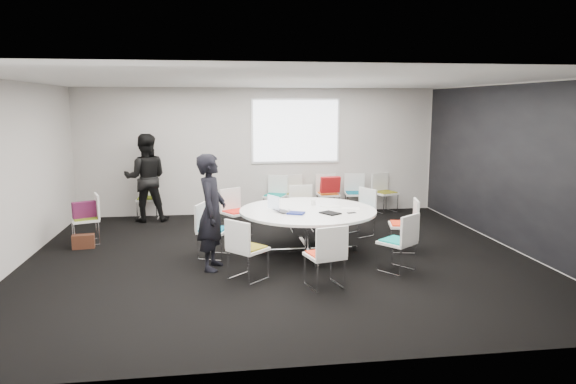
{
  "coord_description": "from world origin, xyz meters",
  "views": [
    {
      "loc": [
        -0.95,
        -7.93,
        2.45
      ],
      "look_at": [
        0.2,
        0.4,
        1.0
      ],
      "focal_mm": 32.0,
      "sensor_mm": 36.0,
      "label": 1
    }
  ],
  "objects": [
    {
      "name": "room_shell",
      "position": [
        0.09,
        0.0,
        1.4
      ],
      "size": [
        8.08,
        7.08,
        2.88
      ],
      "color": "black",
      "rests_on": "ground"
    },
    {
      "name": "conference_table",
      "position": [
        0.51,
        0.23,
        0.54
      ],
      "size": [
        2.25,
        2.25,
        0.73
      ],
      "color": "silver",
      "rests_on": "ground"
    },
    {
      "name": "projection_screen",
      "position": [
        0.8,
        3.46,
        1.85
      ],
      "size": [
        1.9,
        0.03,
        1.35
      ],
      "primitive_type": "cube",
      "color": "white",
      "rests_on": "room_shell"
    },
    {
      "name": "chair_ring_a",
      "position": [
        2.12,
        0.1,
        0.28
      ],
      "size": [
        0.54,
        0.55,
        0.88
      ],
      "rotation": [
        0.0,
        0.0,
        1.33
      ],
      "color": "silver",
      "rests_on": "ground"
    },
    {
      "name": "chair_ring_b",
      "position": [
        1.67,
        1.19,
        0.28
      ],
      "size": [
        0.61,
        0.61,
        0.88
      ],
      "rotation": [
        0.0,
        0.0,
        2.04
      ],
      "color": "silver",
      "rests_on": "ground"
    },
    {
      "name": "chair_ring_c",
      "position": [
        0.65,
        1.66,
        0.28
      ],
      "size": [
        0.46,
        0.45,
        0.88
      ],
      "rotation": [
        0.0,
        0.0,
        3.14
      ],
      "color": "silver",
      "rests_on": "ground"
    },
    {
      "name": "chair_ring_d",
      "position": [
        -0.63,
        1.49,
        0.28
      ],
      "size": [
        0.63,
        0.63,
        0.88
      ],
      "rotation": [
        0.0,
        0.0,
        3.71
      ],
      "color": "silver",
      "rests_on": "ground"
    },
    {
      "name": "chair_ring_e",
      "position": [
        -1.05,
        0.16,
        0.28
      ],
      "size": [
        0.59,
        0.59,
        0.88
      ],
      "rotation": [
        0.0,
        0.0,
        4.34
      ],
      "color": "silver",
      "rests_on": "ground"
    },
    {
      "name": "chair_ring_f",
      "position": [
        -0.57,
        -0.99,
        0.28
      ],
      "size": [
        0.64,
        0.64,
        0.88
      ],
      "rotation": [
        0.0,
        0.0,
        5.47
      ],
      "color": "silver",
      "rests_on": "ground"
    },
    {
      "name": "chair_ring_g",
      "position": [
        0.45,
        -1.45,
        0.28
      ],
      "size": [
        0.56,
        0.55,
        0.88
      ],
      "rotation": [
        0.0,
        0.0,
        6.54
      ],
      "color": "silver",
      "rests_on": "ground"
    },
    {
      "name": "chair_ring_h",
      "position": [
        1.64,
        -0.93,
        0.28
      ],
      "size": [
        0.64,
        0.64,
        0.88
      ],
      "rotation": [
        0.0,
        0.0,
        6.94
      ],
      "color": "silver",
      "rests_on": "ground"
    },
    {
      "name": "chair_back_a",
      "position": [
        0.3,
        3.14,
        0.28
      ],
      "size": [
        0.61,
        0.6,
        0.88
      ],
      "rotation": [
        0.0,
        0.0,
        2.71
      ],
      "color": "silver",
      "rests_on": "ground"
    },
    {
      "name": "chair_back_b",
      "position": [
        0.8,
        3.16,
        0.28
      ],
      "size": [
        0.59,
        0.59,
        0.88
      ],
      "rotation": [
        0.0,
        0.0,
        3.52
      ],
      "color": "silver",
      "rests_on": "ground"
    },
    {
      "name": "chair_back_c",
      "position": [
        1.49,
        3.17,
        0.28
      ],
      "size": [
        0.48,
        0.47,
        0.88
      ],
      "rotation": [
        0.0,
        0.0,
        3.2
      ],
      "color": "silver",
      "rests_on": "ground"
    },
    {
      "name": "chair_back_d",
      "position": [
        2.12,
        3.17,
        0.28
      ],
      "size": [
        0.51,
        0.5,
        0.88
      ],
      "rotation": [
        0.0,
        0.0,
        3.02
      ],
      "color": "silver",
      "rests_on": "ground"
    },
    {
      "name": "chair_back_e",
      "position": [
        2.81,
        3.16,
        0.28
      ],
      "size": [
        0.59,
        0.58,
        0.88
      ],
      "rotation": [
        0.0,
        0.0,
        3.5
      ],
      "color": "silver",
      "rests_on": "ground"
    },
    {
      "name": "chair_spare_left",
      "position": [
        -3.27,
        1.28,
        0.28
      ],
      "size": [
        0.58,
        0.58,
        0.88
      ],
      "rotation": [
        0.0,
        0.0,
        1.91
      ],
      "color": "silver",
      "rests_on": "ground"
    },
    {
      "name": "chair_person_back",
      "position": [
        -2.45,
        3.16,
        0.28
      ],
      "size": [
        0.47,
        0.45,
        0.88
      ],
      "rotation": [
        0.0,
        0.0,
        3.13
      ],
      "color": "silver",
      "rests_on": "ground"
    },
    {
      "name": "person_main",
      "position": [
        -1.05,
        -0.42,
        0.87
      ],
      "size": [
        0.53,
        0.7,
        1.73
      ],
      "primitive_type": "imported",
      "rotation": [
        0.0,
        0.0,
        1.37
      ],
      "color": "black",
      "rests_on": "ground"
    },
    {
      "name": "person_back",
      "position": [
        -2.45,
        3.0,
        0.92
      ],
      "size": [
        0.94,
        0.76,
        1.84
      ],
      "primitive_type": "imported",
      "rotation": [
        0.0,
        0.0,
        3.21
      ],
      "color": "black",
      "rests_on": "ground"
    },
    {
      "name": "laptop",
      "position": [
        0.09,
        0.11,
        0.74
      ],
      "size": [
        0.35,
        0.41,
        0.03
      ],
      "primitive_type": "imported",
      "rotation": [
        0.0,
        0.0,
        1.99
      ],
      "color": "#333338",
      "rests_on": "conference_table"
    },
    {
      "name": "laptop_lid",
      "position": [
        -0.06,
        0.24,
        0.86
      ],
      "size": [
        0.17,
        0.27,
        0.22
      ],
      "primitive_type": "cube",
      "rotation": [
        0.0,
        0.0,
        2.1
      ],
      "color": "silver",
      "rests_on": "conference_table"
    },
    {
      "name": "notebook_black",
      "position": [
        0.8,
        -0.15,
        0.74
      ],
      "size": [
        0.35,
        0.37,
        0.02
      ],
      "primitive_type": "cube",
      "rotation": [
        0.0,
        0.0,
        0.57
      ],
      "color": "black",
      "rests_on": "conference_table"
    },
    {
      "name": "tablet_folio",
      "position": [
        0.26,
        -0.09,
        0.74
      ],
      "size": [
        0.32,
        0.29,
        0.03
      ],
      "primitive_type": "cube",
      "rotation": [
        0.0,
        0.0,
        -0.41
      ],
      "color": "navy",
      "rests_on": "conference_table"
    },
    {
      "name": "papers_right",
      "position": [
        0.94,
        0.42,
        0.73
      ],
      "size": [
        0.36,
        0.31,
        0.0
      ],
      "primitive_type": "cube",
      "rotation": [
        0.0,
        0.0,
        0.38
      ],
      "color": "silver",
      "rests_on": "conference_table"
    },
    {
      "name": "papers_front",
      "position": [
        1.23,
        0.21,
        0.73
      ],
      "size": [
        0.34,
        0.27,
        0.0
      ],
      "primitive_type": "cube",
      "rotation": [
        0.0,
        0.0,
        -0.21
      ],
      "color": "white",
      "rests_on": "conference_table"
    },
    {
      "name": "cup",
      "position": [
        0.66,
        0.57,
        0.78
      ],
      "size": [
        0.08,
        0.08,
        0.09
      ],
      "primitive_type": "cylinder",
      "color": "white",
      "rests_on": "conference_table"
    },
    {
      "name": "phone",
      "position": [
        1.15,
        -0.15,
        0.73
      ],
      "size": [
        0.15,
        0.1,
        0.01
      ],
      "primitive_type": "cube",
      "rotation": [
        0.0,
        0.0,
        0.24
      ],
      "color": "black",
      "rests_on": "conference_table"
    },
    {
      "name": "maroon_bag",
      "position": [
        -3.28,
        1.28,
        0.62
      ],
      "size": [
        0.42,
        0.31,
        0.28
      ],
      "primitive_type": "cube",
      "rotation": [
        0.0,
        0.0,
        0.47
      ],
      "color": "#541639",
      "rests_on": "chair_spare_left"
    },
    {
      "name": "brown_bag",
      "position": [
        -3.26,
        0.99,
        0.12
      ],
      "size": [
        0.38,
        0.21,
        0.24
      ],
      "primitive_type": "cube",
      "rotation": [
        0.0,
        0.0,
        0.13
      ],
      "color": "#432215",
      "rests_on": "ground"
    },
    {
      "name": "red_jacket",
      "position": [
        1.49,
        2.94,
        0.7
      ],
      "size": [
        0.46,
        0.22,
        0.36
      ],
      "primitive_type": "cube",
      "rotation": [
        0.17,
        0.0,
        0.14
      ],
      "color": "#AC1517",
      "rests_on": "chair_back_c"
    }
  ]
}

